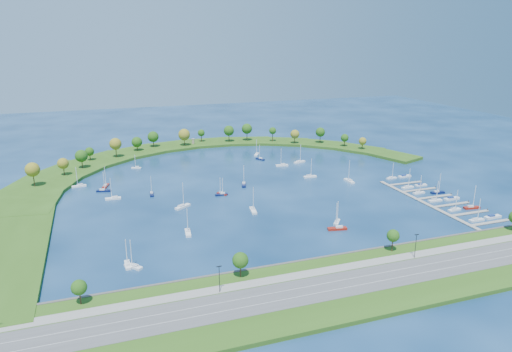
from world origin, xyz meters
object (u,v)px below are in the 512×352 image
object	(u,v)px
moored_boat_3	(128,264)
docked_boat_3	(472,207)
moored_boat_8	(133,266)
docked_boat_5	(451,198)
moored_boat_4	(299,162)
docked_boat_0	(476,219)
moored_boat_11	(337,228)
moored_boat_13	(244,184)
moored_boat_16	(136,167)
docked_boat_9	(421,185)
moored_boat_0	(349,180)
docked_boat_10	(391,178)
moored_boat_14	(104,190)
moored_boat_10	(152,193)
harbor_tower	(193,141)
moored_boat_1	(106,185)
moored_boat_17	(310,176)
docked_boat_1	(492,217)
docked_boat_11	(404,176)
moored_boat_7	(260,159)
moored_boat_6	(253,210)
docked_boat_2	(454,209)
moored_boat_12	(113,198)
moored_boat_19	(257,154)
docked_boat_6	(419,192)
moored_boat_5	(79,185)
moored_boat_20	(188,232)
moored_boat_15	(183,206)
docked_boat_4	(435,200)
moored_boat_9	(221,194)
moored_boat_21	(282,165)
dock_system	(436,202)
docked_boat_8	(407,187)
moored_boat_18	(222,193)
moored_boat_2	(337,221)

from	to	relation	value
moored_boat_3	docked_boat_3	bearing A→B (deg)	-88.48
moored_boat_8	docked_boat_5	size ratio (longest dim) A/B	1.22
moored_boat_4	docked_boat_0	size ratio (longest dim) A/B	1.16
moored_boat_11	docked_boat_3	distance (m)	79.48
moored_boat_13	docked_boat_0	xyz separation A→B (m)	(89.66, -90.56, -0.04)
moored_boat_16	docked_boat_9	bearing A→B (deg)	171.21
moored_boat_0	docked_boat_10	size ratio (longest dim) A/B	1.31
moored_boat_14	moored_boat_10	bearing A→B (deg)	-17.01
harbor_tower	moored_boat_1	xyz separation A→B (m)	(-71.60, -89.06, -3.20)
moored_boat_17	docked_boat_1	world-z (taller)	moored_boat_17
moored_boat_3	moored_boat_17	xyz separation A→B (m)	(118.93, 84.84, 0.04)
moored_boat_11	docked_boat_11	distance (m)	101.55
moored_boat_7	moored_boat_14	world-z (taller)	moored_boat_14
moored_boat_6	docked_boat_2	xyz separation A→B (m)	(98.33, -33.05, -0.07)
moored_boat_12	docked_boat_5	world-z (taller)	moored_boat_12
moored_boat_6	moored_boat_19	world-z (taller)	moored_boat_6
moored_boat_0	docked_boat_6	bearing A→B (deg)	-142.97
moored_boat_5	docked_boat_1	bearing A→B (deg)	142.98
harbor_tower	moored_boat_20	size ratio (longest dim) A/B	0.33
moored_boat_10	moored_boat_15	bearing A→B (deg)	30.45
moored_boat_6	docked_boat_4	bearing A→B (deg)	88.33
docked_boat_1	docked_boat_5	distance (m)	28.60
moored_boat_7	moored_boat_10	size ratio (longest dim) A/B	0.99
moored_boat_19	docked_boat_3	size ratio (longest dim) A/B	0.98
moored_boat_3	moored_boat_19	world-z (taller)	moored_boat_19
moored_boat_1	moored_boat_5	size ratio (longest dim) A/B	1.01
moored_boat_9	moored_boat_21	bearing A→B (deg)	-140.55
dock_system	moored_boat_6	world-z (taller)	moored_boat_6
moored_boat_6	moored_boat_8	bearing A→B (deg)	-47.46
moored_boat_6	docked_boat_9	distance (m)	109.02
moored_boat_13	docked_boat_5	world-z (taller)	moored_boat_13
harbor_tower	moored_boat_3	size ratio (longest dim) A/B	0.37
moored_boat_15	docked_boat_11	size ratio (longest dim) A/B	1.52
moored_boat_15	docked_boat_8	distance (m)	131.98
moored_boat_10	moored_boat_14	distance (m)	29.68
moored_boat_18	docked_boat_2	bearing A→B (deg)	25.82
moored_boat_8	moored_boat_16	bearing A→B (deg)	-46.89
moored_boat_2	docked_boat_6	xyz separation A→B (m)	(65.30, 23.44, -0.00)
docked_boat_3	docked_boat_11	world-z (taller)	docked_boat_3
docked_boat_1	moored_boat_7	bearing A→B (deg)	114.06
docked_boat_3	moored_boat_19	bearing A→B (deg)	124.53
moored_boat_10	moored_boat_14	size ratio (longest dim) A/B	0.93
moored_boat_9	docked_boat_10	bearing A→B (deg)	177.55
dock_system	moored_boat_21	world-z (taller)	moored_boat_21
moored_boat_19	docked_boat_2	xyz separation A→B (m)	(57.56, -143.90, -0.03)
moored_boat_4	moored_boat_18	size ratio (longest dim) A/B	1.35
moored_boat_10	moored_boat_13	bearing A→B (deg)	94.01
docked_boat_8	moored_boat_6	bearing A→B (deg)	175.96
harbor_tower	moored_boat_20	xyz separation A→B (m)	(-38.83, -173.25, -3.19)
moored_boat_15	docked_boat_0	xyz separation A→B (m)	(131.51, -65.00, -0.07)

